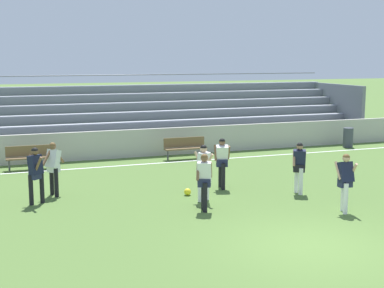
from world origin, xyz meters
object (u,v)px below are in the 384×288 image
at_px(player_dark_wide_left, 299,164).
at_px(trash_bin, 348,138).
at_px(player_white_challenging, 222,159).
at_px(player_white_overlapping, 204,168).
at_px(player_dark_trailing_run, 36,170).
at_px(bench_centre_sideline, 185,146).
at_px(player_white_on_ball, 53,164).
at_px(soccer_ball, 187,192).
at_px(bleacher_stand, 115,116).
at_px(bench_near_bin, 30,155).
at_px(player_dark_dropping_back, 345,178).
at_px(player_white_deep_cover, 204,177).

bearing_deg(player_dark_wide_left, trash_bin, 45.40).
xyz_separation_m(player_white_challenging, player_white_overlapping, (-1.12, -1.23, 0.03)).
bearing_deg(player_dark_trailing_run, bench_centre_sideline, 39.34).
distance_m(player_white_overlapping, player_white_on_ball, 4.64).
distance_m(bench_centre_sideline, soccer_ball, 6.13).
height_order(bleacher_stand, bench_near_bin, bleacher_stand).
relative_size(bench_near_bin, player_dark_wide_left, 1.11).
bearing_deg(player_dark_trailing_run, bleacher_stand, 65.65).
height_order(player_dark_wide_left, player_dark_trailing_run, player_dark_trailing_run).
xyz_separation_m(bleacher_stand, player_dark_wide_left, (3.48, -11.12, -0.51)).
bearing_deg(bench_centre_sideline, soccer_ball, -108.41).
bearing_deg(player_dark_wide_left, player_white_on_ball, 162.13).
xyz_separation_m(bench_centre_sideline, player_dark_dropping_back, (1.53, -9.02, 0.43)).
relative_size(bleacher_stand, player_white_overlapping, 14.90).
relative_size(bleacher_stand, player_dark_wide_left, 15.53).
bearing_deg(soccer_ball, player_dark_trailing_run, 172.93).
bearing_deg(player_dark_trailing_run, trash_bin, 20.24).
relative_size(trash_bin, player_white_challenging, 0.56).
bearing_deg(player_white_on_ball, bench_near_bin, 95.56).
height_order(player_dark_dropping_back, soccer_ball, player_dark_dropping_back).
xyz_separation_m(bench_centre_sideline, trash_bin, (8.27, 0.16, -0.08)).
xyz_separation_m(player_dark_dropping_back, player_white_on_ball, (-7.35, 4.57, 0.02)).
bearing_deg(bleacher_stand, player_white_on_ball, -113.16).
distance_m(player_white_challenging, player_dark_trailing_run, 5.82).
height_order(player_white_overlapping, player_white_on_ball, player_white_overlapping).
distance_m(player_dark_wide_left, player_white_deep_cover, 3.57).
bearing_deg(bench_near_bin, bleacher_stand, 45.98).
bearing_deg(player_white_on_ball, player_white_challenging, -9.61).
relative_size(bench_near_bin, player_white_overlapping, 1.06).
distance_m(bleacher_stand, bench_centre_sideline, 4.89).
height_order(bench_centre_sideline, player_dark_wide_left, player_dark_wide_left).
bearing_deg(player_white_deep_cover, player_dark_trailing_run, 151.73).
xyz_separation_m(bench_near_bin, soccer_ball, (4.33, -5.80, -0.44)).
distance_m(player_white_challenging, player_dark_dropping_back, 4.24).
height_order(bench_near_bin, player_white_challenging, player_white_challenging).
bearing_deg(bench_centre_sideline, bleacher_stand, 115.43).
height_order(bench_centre_sideline, player_white_on_ball, player_white_on_ball).
height_order(bench_near_bin, player_white_overlapping, player_white_overlapping).
xyz_separation_m(trash_bin, player_dark_wide_left, (-6.85, -6.95, 0.50)).
bearing_deg(player_white_overlapping, soccer_ball, 106.99).
bearing_deg(player_dark_wide_left, player_white_deep_cover, -167.17).
bearing_deg(bleacher_stand, trash_bin, -22.01).
relative_size(bench_near_bin, player_dark_dropping_back, 1.10).
relative_size(bench_centre_sideline, soccer_ball, 8.18).
distance_m(trash_bin, player_white_overlapping, 12.04).
bearing_deg(player_white_overlapping, player_dark_wide_left, -3.95).
bearing_deg(player_white_on_ball, soccer_ball, -19.14).
height_order(player_dark_trailing_run, player_white_on_ball, player_dark_trailing_run).
bearing_deg(player_white_on_ball, bleacher_stand, 66.84).
relative_size(trash_bin, player_white_deep_cover, 0.57).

